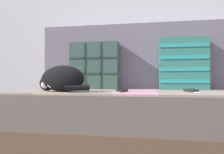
{
  "coord_description": "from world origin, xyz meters",
  "views": [
    {
      "loc": [
        0.09,
        -1.51,
        0.5
      ],
      "look_at": [
        -0.19,
        0.03,
        0.52
      ],
      "focal_mm": 35.0,
      "sensor_mm": 36.0,
      "label": 1
    }
  ],
  "objects_px": {
    "throw_pillow_striped": "(183,64)",
    "game_remote_near": "(122,91)",
    "throw_pillow_quilted": "(95,66)",
    "sleeping_cat": "(61,79)",
    "game_remote_far": "(191,91)",
    "couch": "(140,120)"
  },
  "relations": [
    {
      "from": "throw_pillow_quilted",
      "to": "game_remote_far",
      "type": "distance_m",
      "value": 0.85
    },
    {
      "from": "couch",
      "to": "throw_pillow_striped",
      "type": "height_order",
      "value": "throw_pillow_striped"
    },
    {
      "from": "throw_pillow_striped",
      "to": "throw_pillow_quilted",
      "type": "bearing_deg",
      "value": 179.96
    },
    {
      "from": "couch",
      "to": "game_remote_near",
      "type": "distance_m",
      "value": 0.31
    },
    {
      "from": "throw_pillow_striped",
      "to": "sleeping_cat",
      "type": "bearing_deg",
      "value": -151.94
    },
    {
      "from": "throw_pillow_quilted",
      "to": "sleeping_cat",
      "type": "xyz_separation_m",
      "value": [
        -0.11,
        -0.46,
        -0.12
      ]
    },
    {
      "from": "throw_pillow_striped",
      "to": "game_remote_near",
      "type": "relative_size",
      "value": 2.22
    },
    {
      "from": "game_remote_near",
      "to": "couch",
      "type": "bearing_deg",
      "value": 60.4
    },
    {
      "from": "game_remote_far",
      "to": "game_remote_near",
      "type": "bearing_deg",
      "value": -170.8
    },
    {
      "from": "sleeping_cat",
      "to": "game_remote_far",
      "type": "xyz_separation_m",
      "value": [
        0.86,
        0.11,
        -0.07
      ]
    },
    {
      "from": "couch",
      "to": "throw_pillow_quilted",
      "type": "distance_m",
      "value": 0.62
    },
    {
      "from": "throw_pillow_striped",
      "to": "game_remote_near",
      "type": "xyz_separation_m",
      "value": [
        -0.45,
        -0.42,
        -0.2
      ]
    },
    {
      "from": "throw_pillow_quilted",
      "to": "throw_pillow_striped",
      "type": "xyz_separation_m",
      "value": [
        0.74,
        -0.0,
        0.01
      ]
    },
    {
      "from": "sleeping_cat",
      "to": "game_remote_near",
      "type": "relative_size",
      "value": 2.11
    },
    {
      "from": "throw_pillow_striped",
      "to": "game_remote_far",
      "type": "bearing_deg",
      "value": -89.26
    },
    {
      "from": "throw_pillow_striped",
      "to": "game_remote_near",
      "type": "bearing_deg",
      "value": -136.92
    },
    {
      "from": "couch",
      "to": "game_remote_far",
      "type": "relative_size",
      "value": 8.98
    },
    {
      "from": "throw_pillow_striped",
      "to": "game_remote_near",
      "type": "height_order",
      "value": "throw_pillow_striped"
    },
    {
      "from": "sleeping_cat",
      "to": "couch",
      "type": "bearing_deg",
      "value": 23.73
    },
    {
      "from": "throw_pillow_striped",
      "to": "game_remote_far",
      "type": "height_order",
      "value": "throw_pillow_striped"
    },
    {
      "from": "throw_pillow_quilted",
      "to": "game_remote_far",
      "type": "xyz_separation_m",
      "value": [
        0.75,
        -0.34,
        -0.19
      ]
    },
    {
      "from": "couch",
      "to": "throw_pillow_striped",
      "type": "distance_m",
      "value": 0.59
    }
  ]
}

